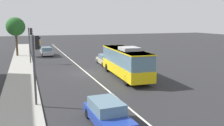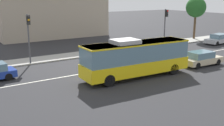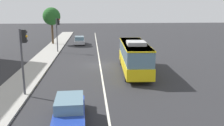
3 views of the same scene
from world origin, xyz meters
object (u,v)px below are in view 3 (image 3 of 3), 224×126
transit_bus (134,55)px  sedan_silver (79,40)px  traffic_light_mid_block (23,51)px  sedan_beige (127,52)px  street_tree_kerbside_left (52,17)px  sedan_blue (70,110)px  traffic_light_near_corner (58,29)px

transit_bus → sedan_silver: (20.87, 6.70, -1.09)m
traffic_light_mid_block → sedan_silver: bearing=83.6°
sedan_beige → sedan_silver: bearing=32.1°
street_tree_kerbside_left → sedan_beige: bearing=-137.1°
traffic_light_mid_block → sedan_beige: bearing=55.2°
transit_bus → sedan_beige: bearing=-0.1°
sedan_beige → traffic_light_mid_block: 17.97m
sedan_silver → street_tree_kerbside_left: bearing=-96.6°
sedan_silver → traffic_light_mid_block: size_ratio=0.88×
sedan_blue → sedan_silver: bearing=179.4°
sedan_beige → street_tree_kerbside_left: size_ratio=0.68×
sedan_silver → traffic_light_near_corner: (-8.28, 2.80, 2.84)m
sedan_beige → street_tree_kerbside_left: bearing=45.6°
traffic_light_near_corner → traffic_light_mid_block: (-19.02, 0.07, 0.00)m
sedan_blue → street_tree_kerbside_left: street_tree_kerbside_left is taller
sedan_silver → sedan_beige: same height
sedan_blue → sedan_beige: size_ratio=1.00×
sedan_beige → street_tree_kerbside_left: (12.97, 12.07, 4.39)m
sedan_beige → traffic_light_mid_block: (-14.65, 10.00, 2.84)m
sedan_beige → traffic_light_mid_block: bearing=148.3°
sedan_blue → traffic_light_near_corner: 24.20m
transit_bus → sedan_silver: size_ratio=2.21×
traffic_light_mid_block → street_tree_kerbside_left: street_tree_kerbside_left is taller
sedan_silver → sedan_beige: 14.52m
sedan_silver → traffic_light_near_corner: traffic_light_near_corner is taller
sedan_silver → street_tree_kerbside_left: street_tree_kerbside_left is taller
traffic_light_near_corner → traffic_light_mid_block: size_ratio=1.00×
sedan_blue → street_tree_kerbside_left: size_ratio=0.67×
sedan_blue → street_tree_kerbside_left: bearing=-171.9°
street_tree_kerbside_left → traffic_light_mid_block: bearing=-175.7°
traffic_light_mid_block → street_tree_kerbside_left: bearing=93.8°
traffic_light_near_corner → street_tree_kerbside_left: (8.61, 2.14, 1.55)m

